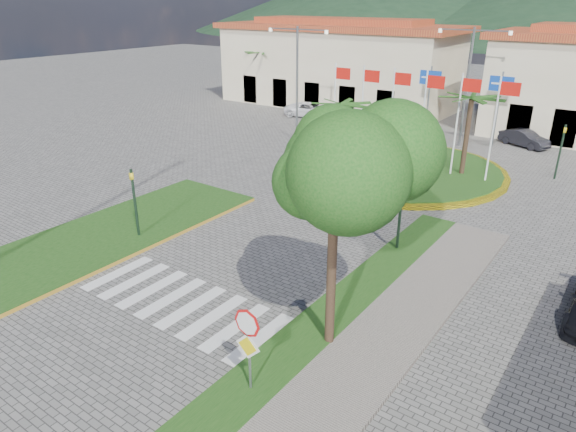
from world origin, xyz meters
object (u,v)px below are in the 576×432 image
Objects in this scene: white_van at (310,110)px; car_dark_b at (524,138)px; deciduous_tree at (335,185)px; car_dark_a at (374,123)px; stop_sign at (248,338)px; roundabout_island at (399,169)px.

white_van reaches higher than car_dark_b.
deciduous_tree is at bearing -155.04° from car_dark_b.
deciduous_tree reaches higher than car_dark_a.
white_van is 7.13m from car_dark_a.
stop_sign is at bearing -165.39° from white_van.
car_dark_b is at bearing -104.29° from white_van.
stop_sign is 30.59m from car_dark_a.
car_dark_b is (17.84, 0.67, -0.03)m from white_van.
car_dark_b is at bearing -63.63° from car_dark_a.
white_van is at bearing 115.58° from car_dark_b.
car_dark_b is (10.83, 1.98, -0.01)m from car_dark_a.
stop_sign reaches higher than car_dark_a.
roundabout_island is 16.35m from white_van.
car_dark_a is (-6.07, 8.50, 0.42)m from roundabout_island.
roundabout_island is 3.63× the size of car_dark_a.
deciduous_tree is at bearing -161.73° from white_van.
roundabout_island is at bearing -128.47° from car_dark_a.
car_dark_a is at bearing -117.05° from white_van.
stop_sign is at bearing -76.27° from roundabout_island.
deciduous_tree is at bearing -139.60° from car_dark_a.
deciduous_tree is (5.50, -17.00, 5.00)m from roundabout_island.
car_dark_a is (-10.96, 28.54, -1.20)m from stop_sign.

